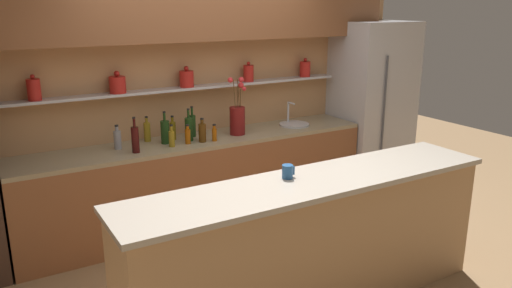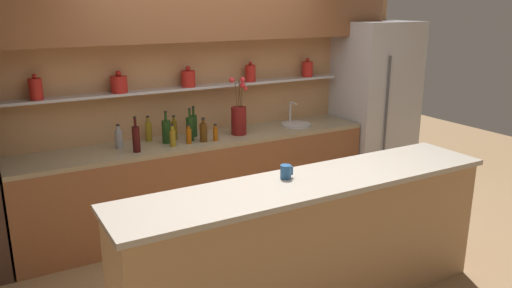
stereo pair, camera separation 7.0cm
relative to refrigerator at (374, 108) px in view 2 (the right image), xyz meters
name	(u,v)px [view 2 (the right image)]	position (x,y,z in m)	size (l,w,h in m)	color
ground_plane	(272,273)	(-2.17, -1.20, -1.02)	(12.00, 12.00, 0.00)	olive
back_wall_unit	(196,72)	(-2.17, 0.33, 0.53)	(5.20, 0.44, 2.60)	tan
back_counter_unit	(202,182)	(-2.27, 0.04, -0.56)	(3.64, 0.62, 0.92)	brown
island_counter	(310,244)	(-2.17, -1.72, -0.51)	(2.95, 0.61, 1.02)	tan
refrigerator	(374,108)	(0.00, 0.00, 0.00)	(0.86, 0.73, 2.04)	#B7B7BC
flower_vase	(239,118)	(-1.85, 0.01, 0.08)	(0.18, 0.16, 0.60)	maroon
sink_fixture	(296,123)	(-1.11, 0.05, -0.08)	(0.33, 0.33, 0.25)	#B7B7BC
bottle_oil_0	(173,138)	(-2.61, -0.08, -0.01)	(0.06, 0.06, 0.22)	olive
bottle_wine_1	(194,125)	(-2.28, 0.17, 0.02)	(0.07, 0.07, 0.31)	#193814
bottle_sauce_2	(215,134)	(-2.17, -0.10, -0.03)	(0.05, 0.05, 0.17)	#9E4C0A
bottle_sauce_3	(189,135)	(-2.44, -0.06, -0.02)	(0.05, 0.05, 0.19)	#9E4C0A
bottle_oil_4	(174,130)	(-2.50, 0.15, 0.00)	(0.06, 0.06, 0.25)	brown
bottle_wine_5	(166,131)	(-2.62, 0.06, 0.02)	(0.08, 0.08, 0.32)	#193814
bottle_spirit_6	(203,132)	(-2.29, -0.07, 0.00)	(0.07, 0.07, 0.24)	#4C2D0C
bottle_wine_7	(190,129)	(-2.38, 0.03, 0.02)	(0.08, 0.08, 0.33)	#193814
bottle_wine_8	(136,139)	(-2.96, -0.10, 0.03)	(0.07, 0.07, 0.33)	#380C0C
bottle_spirit_9	(119,139)	(-3.07, 0.11, 0.00)	(0.07, 0.07, 0.23)	gray
bottle_oil_10	(149,131)	(-2.74, 0.22, 0.00)	(0.06, 0.06, 0.25)	olive
coffee_mug	(286,172)	(-2.32, -1.61, 0.05)	(0.10, 0.08, 0.10)	#235184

